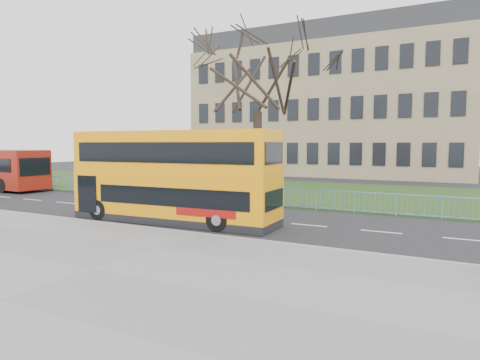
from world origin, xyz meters
name	(u,v)px	position (x,y,z in m)	size (l,w,h in m)	color
ground	(219,229)	(0.00, 0.00, 0.00)	(120.00, 120.00, 0.00)	black
pavement	(93,271)	(0.00, -6.75, 0.06)	(80.00, 10.50, 0.12)	slate
kerb	(198,234)	(0.00, -1.55, 0.07)	(80.00, 0.20, 0.14)	gray
grass_verge	(322,193)	(0.00, 14.30, 0.04)	(80.00, 15.40, 0.08)	#1E3212
guard_railing	(280,198)	(0.00, 6.60, 0.55)	(40.00, 0.12, 1.10)	#6C97C0
bare_tree	(258,95)	(-3.00, 10.00, 6.58)	(9.10, 9.10, 13.00)	black
civic_building	(333,114)	(-5.00, 35.00, 7.00)	(30.00, 15.00, 14.00)	#816E52
yellow_bus	(173,174)	(-2.58, 0.39, 2.14)	(9.63, 2.67, 4.00)	orange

